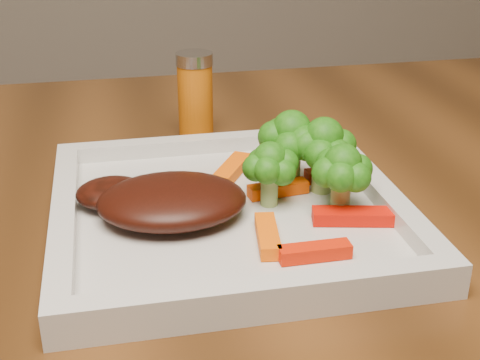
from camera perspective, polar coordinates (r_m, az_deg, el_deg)
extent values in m
cube|color=silver|center=(0.53, -1.06, -3.12)|extent=(0.27, 0.27, 0.01)
ellipsoid|color=#380F08|center=(0.51, -5.83, -1.76)|extent=(0.12, 0.10, 0.03)
cube|color=red|center=(0.47, 6.39, -6.11)|extent=(0.05, 0.01, 0.01)
cube|color=red|center=(0.52, 9.72, -3.06)|extent=(0.07, 0.03, 0.01)
cube|color=#FF5E04|center=(0.48, 2.37, -4.77)|extent=(0.02, 0.06, 0.01)
cube|color=red|center=(0.58, 8.03, 0.53)|extent=(0.05, 0.02, 0.01)
cube|color=#FB5C04|center=(0.59, -0.70, 0.93)|extent=(0.04, 0.06, 0.01)
cube|color=#FF4B04|center=(0.55, 3.26, -0.76)|extent=(0.05, 0.02, 0.01)
cylinder|color=#BC5A0A|center=(0.69, -3.83, 7.06)|extent=(0.04, 0.04, 0.09)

